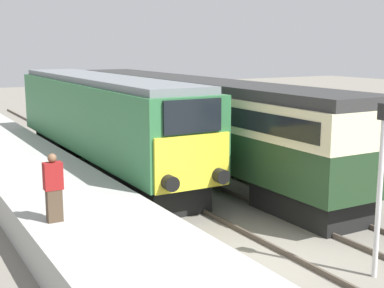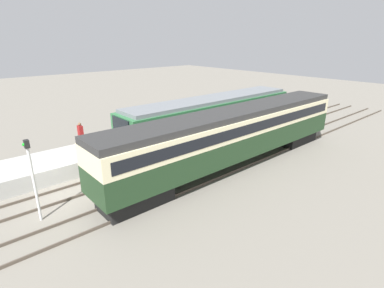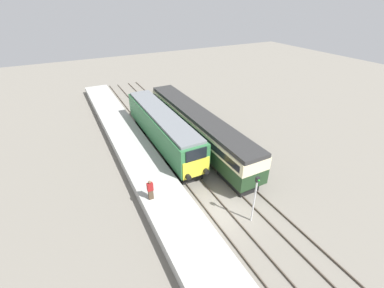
{
  "view_description": "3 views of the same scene",
  "coord_description": "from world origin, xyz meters",
  "px_view_note": "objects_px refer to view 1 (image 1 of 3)",
  "views": [
    {
      "loc": [
        -7.54,
        -9.65,
        5.17
      ],
      "look_at": [
        0.0,
        3.6,
        2.36
      ],
      "focal_mm": 50.0,
      "sensor_mm": 36.0,
      "label": 1
    },
    {
      "loc": [
        15.42,
        -4.39,
        8.03
      ],
      "look_at": [
        1.7,
        7.6,
        1.6
      ],
      "focal_mm": 28.0,
      "sensor_mm": 36.0,
      "label": 2
    },
    {
      "loc": [
        -8.31,
        -11.68,
        14.36
      ],
      "look_at": [
        1.7,
        7.6,
        1.6
      ],
      "focal_mm": 24.0,
      "sensor_mm": 36.0,
      "label": 3
    }
  ],
  "objects_px": {
    "signal_post": "(381,176)",
    "locomotive": "(101,118)",
    "person_on_platform": "(53,188)",
    "passenger_carriage": "(190,114)"
  },
  "relations": [
    {
      "from": "person_on_platform",
      "to": "signal_post",
      "type": "height_order",
      "value": "signal_post"
    },
    {
      "from": "signal_post",
      "to": "locomotive",
      "type": "bearing_deg",
      "value": 97.49
    },
    {
      "from": "person_on_platform",
      "to": "signal_post",
      "type": "distance_m",
      "value": 7.54
    },
    {
      "from": "passenger_carriage",
      "to": "locomotive",
      "type": "bearing_deg",
      "value": 158.06
    },
    {
      "from": "person_on_platform",
      "to": "signal_post",
      "type": "xyz_separation_m",
      "value": [
        6.01,
        -4.52,
        0.53
      ]
    },
    {
      "from": "passenger_carriage",
      "to": "signal_post",
      "type": "relative_size",
      "value": 4.88
    },
    {
      "from": "passenger_carriage",
      "to": "person_on_platform",
      "type": "distance_m",
      "value": 10.46
    },
    {
      "from": "passenger_carriage",
      "to": "signal_post",
      "type": "distance_m",
      "value": 11.69
    },
    {
      "from": "locomotive",
      "to": "passenger_carriage",
      "type": "height_order",
      "value": "locomotive"
    },
    {
      "from": "locomotive",
      "to": "signal_post",
      "type": "height_order",
      "value": "signal_post"
    }
  ]
}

